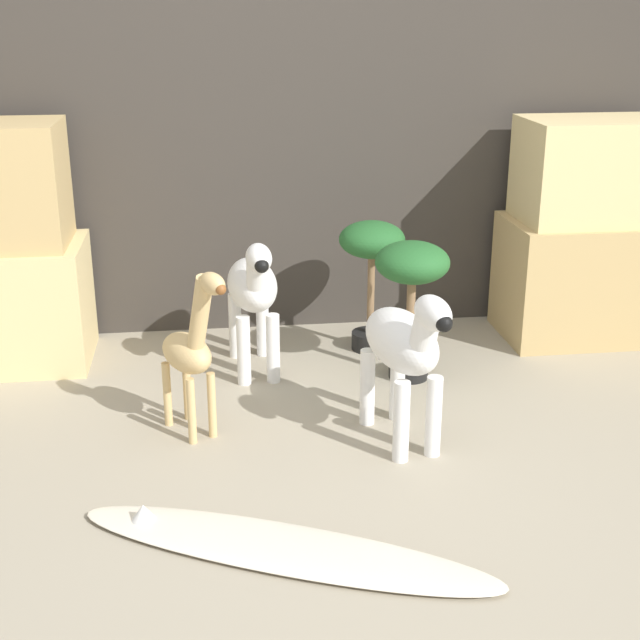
# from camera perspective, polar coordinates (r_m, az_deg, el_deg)

# --- Properties ---
(ground_plane) EXTENTS (14.00, 14.00, 0.00)m
(ground_plane) POSITION_cam_1_polar(r_m,az_deg,el_deg) (2.81, 2.16, -12.04)
(ground_plane) COLOR #9E937F
(wall_back) EXTENTS (6.40, 0.08, 2.20)m
(wall_back) POSITION_cam_1_polar(r_m,az_deg,el_deg) (4.10, -1.69, 14.47)
(wall_back) COLOR #38332D
(wall_back) RESTS_ON ground_plane
(rock_pillar_right) EXTENTS (0.75, 0.48, 1.00)m
(rock_pillar_right) POSITION_cam_1_polar(r_m,az_deg,el_deg) (4.23, 16.88, 5.09)
(rock_pillar_right) COLOR tan
(rock_pillar_right) RESTS_ON ground_plane
(zebra_right) EXTENTS (0.29, 0.56, 0.61)m
(zebra_right) POSITION_cam_1_polar(r_m,az_deg,el_deg) (3.06, 5.45, -1.72)
(zebra_right) COLOR white
(zebra_right) RESTS_ON ground_plane
(zebra_left) EXTENTS (0.23, 0.55, 0.61)m
(zebra_left) POSITION_cam_1_polar(r_m,az_deg,el_deg) (3.66, -4.30, 1.96)
(zebra_left) COLOR white
(zebra_left) RESTS_ON ground_plane
(giraffe_figurine) EXTENTS (0.28, 0.39, 0.65)m
(giraffe_figurine) POSITION_cam_1_polar(r_m,az_deg,el_deg) (3.15, -8.26, -1.76)
(giraffe_figurine) COLOR tan
(giraffe_figurine) RESTS_ON ground_plane
(potted_palm_front) EXTENTS (0.29, 0.29, 0.59)m
(potted_palm_front) POSITION_cam_1_polar(r_m,az_deg,el_deg) (3.88, 3.33, 4.16)
(potted_palm_front) COLOR black
(potted_palm_front) RESTS_ON ground_plane
(potted_palm_back) EXTENTS (0.30, 0.30, 0.58)m
(potted_palm_back) POSITION_cam_1_polar(r_m,az_deg,el_deg) (3.59, 5.90, 2.74)
(potted_palm_back) COLOR black
(potted_palm_back) RESTS_ON ground_plane
(surfboard) EXTENTS (1.25, 0.76, 0.07)m
(surfboard) POSITION_cam_1_polar(r_m,az_deg,el_deg) (2.62, -2.61, -14.31)
(surfboard) COLOR silver
(surfboard) RESTS_ON ground_plane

